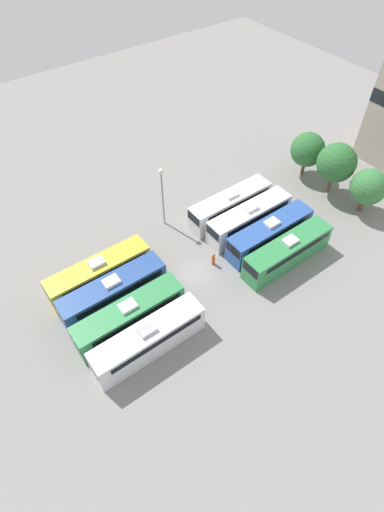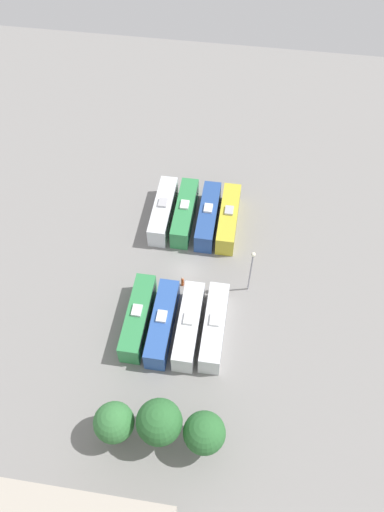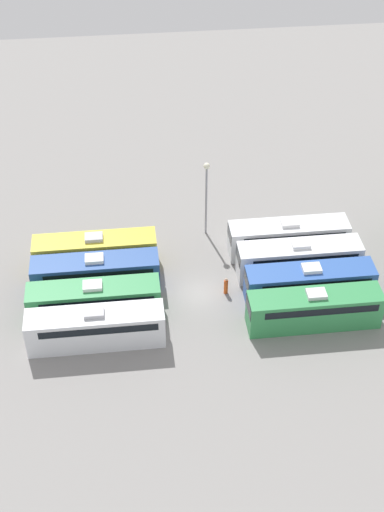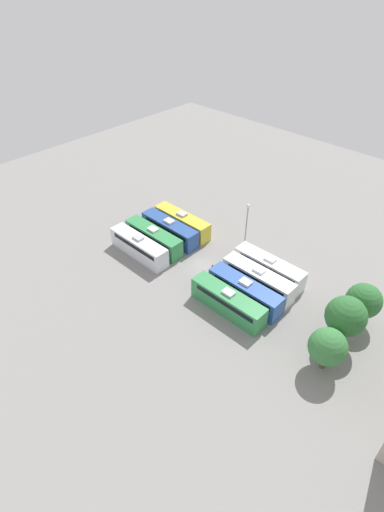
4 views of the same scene
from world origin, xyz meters
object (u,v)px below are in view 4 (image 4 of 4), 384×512
at_px(worker_person, 212,269).
at_px(bus_6, 245,291).
at_px(bus_0, 182,222).
at_px(bus_4, 269,268).
at_px(bus_3, 139,246).
at_px(tree_0, 364,301).
at_px(bus_5, 258,279).
at_px(tree_2, 328,347).
at_px(tree_1, 346,316).
at_px(bus_1, 170,229).
at_px(bus_7, 228,301).
at_px(light_pole, 247,218).
at_px(bus_2, 154,238).

bearing_deg(worker_person, bus_6, 79.03).
height_order(bus_0, bus_4, same).
height_order(bus_3, tree_0, tree_0).
bearing_deg(bus_5, tree_2, 66.69).
xyz_separation_m(bus_3, bus_5, (-6.64, 18.29, 0.00)).
relative_size(worker_person, tree_1, 0.24).
height_order(bus_0, bus_1, same).
bearing_deg(bus_7, worker_person, -124.01).
relative_size(bus_1, bus_5, 1.00).
relative_size(bus_3, tree_1, 1.58).
height_order(bus_1, light_pole, light_pole).
distance_m(bus_1, bus_7, 19.17).
relative_size(bus_5, light_pole, 1.39).
xyz_separation_m(bus_4, worker_person, (5.09, -6.65, -0.98)).
bearing_deg(tree_2, bus_4, -122.93).
bearing_deg(bus_5, bus_3, -70.04).
relative_size(bus_4, light_pole, 1.39).
distance_m(bus_2, bus_6, 18.57).
relative_size(bus_1, light_pole, 1.39).
xyz_separation_m(bus_3, bus_6, (-3.33, 18.47, 0.00)).
bearing_deg(bus_3, bus_5, 109.96).
bearing_deg(bus_7, tree_1, 112.04).
height_order(worker_person, tree_0, tree_0).
distance_m(bus_1, worker_person, 11.49).
bearing_deg(bus_7, light_pole, -150.86).
relative_size(bus_5, tree_2, 1.90).
relative_size(bus_4, tree_0, 1.82).
height_order(tree_0, tree_2, tree_0).
distance_m(bus_4, tree_0, 13.88).
distance_m(bus_2, bus_4, 19.26).
bearing_deg(bus_3, bus_6, 100.23).
distance_m(bus_4, tree_1, 14.44).
xyz_separation_m(bus_6, tree_1, (-2.25, 13.04, 2.82)).
xyz_separation_m(bus_3, bus_7, (-0.16, 18.09, 0.00)).
distance_m(bus_3, bus_7, 18.09).
bearing_deg(bus_3, worker_person, 112.56).
relative_size(bus_5, tree_1, 1.58).
bearing_deg(bus_6, bus_5, -176.92).
relative_size(bus_3, tree_2, 1.90).
xyz_separation_m(bus_4, bus_5, (3.16, 0.30, 0.00)).
bearing_deg(bus_3, bus_4, 118.58).
distance_m(bus_7, tree_0, 17.14).
relative_size(bus_4, bus_6, 1.00).
bearing_deg(tree_0, bus_4, -87.61).
bearing_deg(bus_0, bus_7, 62.26).
height_order(bus_5, tree_2, tree_2).
xyz_separation_m(bus_0, bus_2, (6.45, -0.14, 0.00)).
bearing_deg(tree_2, bus_5, -113.31).
relative_size(bus_3, bus_7, 1.00).
bearing_deg(bus_2, light_pole, 133.72).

